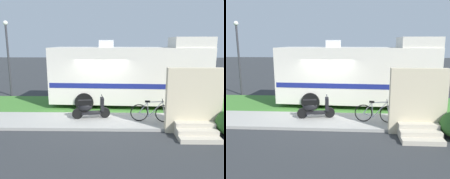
% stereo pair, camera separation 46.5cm
% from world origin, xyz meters
% --- Properties ---
extents(ground_plane, '(80.00, 80.00, 0.00)m').
position_xyz_m(ground_plane, '(0.00, 0.00, 0.00)').
color(ground_plane, '#2D3033').
extents(sidewalk, '(24.00, 2.00, 0.12)m').
position_xyz_m(sidewalk, '(0.00, -1.20, 0.06)').
color(sidewalk, '#9E9B93').
rests_on(sidewalk, ground).
extents(grass_strip, '(24.00, 3.40, 0.08)m').
position_xyz_m(grass_strip, '(0.00, 1.50, 0.04)').
color(grass_strip, '#3D752D').
rests_on(grass_strip, ground).
extents(motorhome_rv, '(7.89, 2.81, 3.53)m').
position_xyz_m(motorhome_rv, '(1.47, 1.50, 1.68)').
color(motorhome_rv, silver).
rests_on(motorhome_rv, ground).
extents(scooter, '(1.59, 0.56, 0.97)m').
position_xyz_m(scooter, '(-0.41, -1.02, 0.58)').
color(scooter, black).
rests_on(scooter, ground).
extents(bicycle, '(1.71, 0.52, 0.91)m').
position_xyz_m(bicycle, '(2.14, -1.38, 0.51)').
color(bicycle, black).
rests_on(bicycle, ground).
extents(pickup_truck_near, '(5.38, 2.29, 1.85)m').
position_xyz_m(pickup_truck_near, '(1.90, 5.96, 0.99)').
color(pickup_truck_near, '#1E2328').
rests_on(pickup_truck_near, ground).
extents(porch_steps, '(2.00, 1.26, 2.40)m').
position_xyz_m(porch_steps, '(3.52, -2.29, 0.97)').
color(porch_steps, '#BCB29E').
rests_on(porch_steps, ground).
extents(bottle_green, '(0.07, 0.07, 0.29)m').
position_xyz_m(bottle_green, '(4.22, -1.04, 0.24)').
color(bottle_green, brown).
rests_on(bottle_green, ground).
extents(bottle_spare, '(0.08, 0.08, 0.28)m').
position_xyz_m(bottle_spare, '(4.30, -1.52, 0.24)').
color(bottle_spare, brown).
rests_on(bottle_spare, ground).
extents(street_lamp_post, '(0.28, 0.28, 4.53)m').
position_xyz_m(street_lamp_post, '(-5.82, 3.60, 2.73)').
color(street_lamp_post, '#333338').
rests_on(street_lamp_post, ground).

